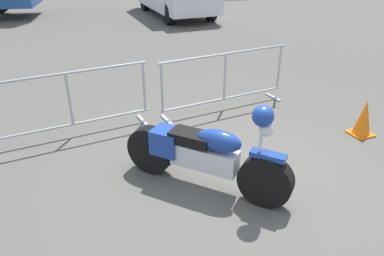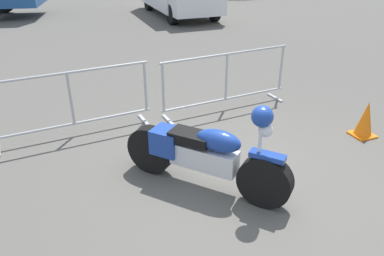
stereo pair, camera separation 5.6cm
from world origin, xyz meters
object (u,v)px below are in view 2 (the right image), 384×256
traffic_cone (366,119)px  crowd_barrier_far (226,81)px  motorcycle (204,154)px  crowd_barrier_near (71,103)px

traffic_cone → crowd_barrier_far: bearing=131.5°
crowd_barrier_far → motorcycle: bearing=-123.1°
motorcycle → crowd_barrier_far: size_ratio=0.71×
crowd_barrier_far → traffic_cone: 2.40m
crowd_barrier_near → crowd_barrier_far: 2.71m
crowd_barrier_near → traffic_cone: 4.66m
crowd_barrier_near → traffic_cone: (4.29, -1.79, -0.27)m
motorcycle → crowd_barrier_far: motorcycle is taller
traffic_cone → motorcycle: bearing=-174.4°
crowd_barrier_far → traffic_cone: size_ratio=4.33×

